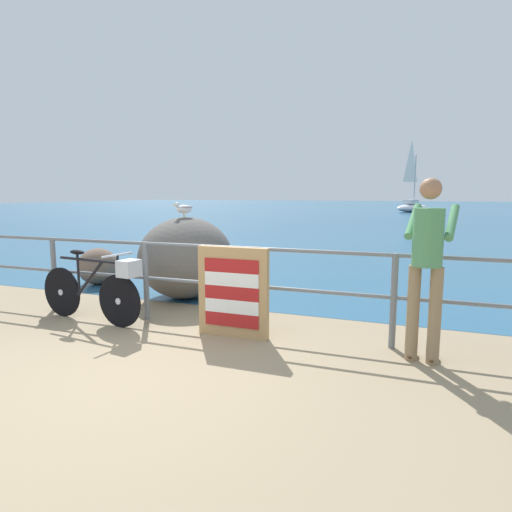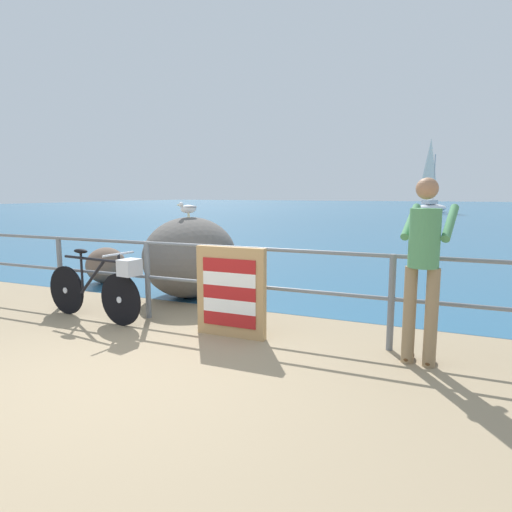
{
  "view_description": "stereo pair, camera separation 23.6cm",
  "coord_description": "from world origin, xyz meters",
  "px_view_note": "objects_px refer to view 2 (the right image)",
  "views": [
    {
      "loc": [
        2.53,
        -2.91,
        1.64
      ],
      "look_at": [
        0.61,
        2.2,
        0.85
      ],
      "focal_mm": 30.67,
      "sensor_mm": 36.0,
      "label": 1
    },
    {
      "loc": [
        2.75,
        -2.82,
        1.64
      ],
      "look_at": [
        0.61,
        2.2,
        0.85
      ],
      "focal_mm": 30.67,
      "sensor_mm": 36.0,
      "label": 2
    }
  ],
  "objects_px": {
    "bicycle": "(100,286)",
    "seagull": "(188,208)",
    "breakwater_boulder_left": "(106,265)",
    "sailboat": "(431,204)",
    "breakwater_boulder_main": "(190,257)",
    "person_at_railing": "(424,263)",
    "folded_deckchair_stack": "(231,292)"
  },
  "relations": [
    {
      "from": "bicycle",
      "to": "person_at_railing",
      "type": "height_order",
      "value": "person_at_railing"
    },
    {
      "from": "bicycle",
      "to": "person_at_railing",
      "type": "xyz_separation_m",
      "value": [
        3.85,
        0.09,
        0.53
      ]
    },
    {
      "from": "sailboat",
      "to": "breakwater_boulder_left",
      "type": "bearing_deg",
      "value": -158.43
    },
    {
      "from": "person_at_railing",
      "to": "breakwater_boulder_main",
      "type": "bearing_deg",
      "value": 74.89
    },
    {
      "from": "bicycle",
      "to": "seagull",
      "type": "height_order",
      "value": "seagull"
    },
    {
      "from": "seagull",
      "to": "folded_deckchair_stack",
      "type": "bearing_deg",
      "value": 79.6
    },
    {
      "from": "person_at_railing",
      "to": "sailboat",
      "type": "height_order",
      "value": "sailboat"
    },
    {
      "from": "folded_deckchair_stack",
      "to": "breakwater_boulder_main",
      "type": "distance_m",
      "value": 2.11
    },
    {
      "from": "bicycle",
      "to": "breakwater_boulder_main",
      "type": "bearing_deg",
      "value": 85.2
    },
    {
      "from": "folded_deckchair_stack",
      "to": "breakwater_boulder_left",
      "type": "relative_size",
      "value": 1.38
    },
    {
      "from": "seagull",
      "to": "person_at_railing",
      "type": "bearing_deg",
      "value": 101.58
    },
    {
      "from": "folded_deckchair_stack",
      "to": "sailboat",
      "type": "xyz_separation_m",
      "value": [
        1.2,
        36.25,
        0.19
      ]
    },
    {
      "from": "bicycle",
      "to": "sailboat",
      "type": "relative_size",
      "value": 0.27
    },
    {
      "from": "breakwater_boulder_main",
      "to": "seagull",
      "type": "xyz_separation_m",
      "value": [
        -0.01,
        -0.01,
        0.77
      ]
    },
    {
      "from": "bicycle",
      "to": "breakwater_boulder_left",
      "type": "relative_size",
      "value": 2.24
    },
    {
      "from": "person_at_railing",
      "to": "seagull",
      "type": "bearing_deg",
      "value": 75.1
    },
    {
      "from": "folded_deckchair_stack",
      "to": "breakwater_boulder_left",
      "type": "xyz_separation_m",
      "value": [
        -3.47,
        1.83,
        -0.19
      ]
    },
    {
      "from": "seagull",
      "to": "breakwater_boulder_left",
      "type": "bearing_deg",
      "value": -64.28
    },
    {
      "from": "breakwater_boulder_main",
      "to": "seagull",
      "type": "distance_m",
      "value": 0.77
    },
    {
      "from": "bicycle",
      "to": "seagull",
      "type": "distance_m",
      "value": 1.9
    },
    {
      "from": "person_at_railing",
      "to": "seagull",
      "type": "height_order",
      "value": "person_at_railing"
    },
    {
      "from": "person_at_railing",
      "to": "folded_deckchair_stack",
      "type": "bearing_deg",
      "value": 97.91
    },
    {
      "from": "breakwater_boulder_main",
      "to": "seagull",
      "type": "bearing_deg",
      "value": -136.89
    },
    {
      "from": "breakwater_boulder_main",
      "to": "sailboat",
      "type": "distance_m",
      "value": 34.84
    },
    {
      "from": "bicycle",
      "to": "sailboat",
      "type": "height_order",
      "value": "sailboat"
    },
    {
      "from": "bicycle",
      "to": "folded_deckchair_stack",
      "type": "relative_size",
      "value": 1.63
    },
    {
      "from": "breakwater_boulder_main",
      "to": "person_at_railing",
      "type": "bearing_deg",
      "value": -23.72
    },
    {
      "from": "seagull",
      "to": "sailboat",
      "type": "bearing_deg",
      "value": -149.31
    },
    {
      "from": "breakwater_boulder_left",
      "to": "seagull",
      "type": "xyz_separation_m",
      "value": [
        1.99,
        -0.33,
        1.08
      ]
    },
    {
      "from": "breakwater_boulder_main",
      "to": "seagull",
      "type": "relative_size",
      "value": 5.13
    },
    {
      "from": "breakwater_boulder_left",
      "to": "bicycle",
      "type": "bearing_deg",
      "value": -49.72
    },
    {
      "from": "sailboat",
      "to": "person_at_railing",
      "type": "bearing_deg",
      "value": -149.39
    }
  ]
}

